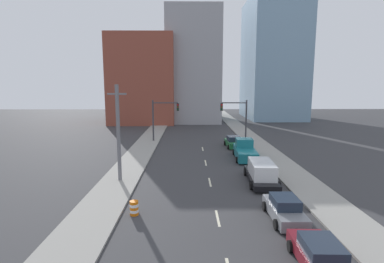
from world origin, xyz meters
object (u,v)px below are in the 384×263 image
(traffic_barrel, at_px, (134,208))
(sedan_maroon, at_px, (321,257))
(utility_pole_left_mid, at_px, (118,133))
(traffic_signal_left, at_px, (160,115))
(box_truck_black, at_px, (261,173))
(traffic_signal_right, at_px, (239,115))
(sedan_green, at_px, (234,142))
(pickup_truck_teal, at_px, (245,151))
(sedan_gray, at_px, (284,209))

(traffic_barrel, relative_size, sedan_maroon, 0.20)
(utility_pole_left_mid, bearing_deg, traffic_signal_left, 84.34)
(traffic_barrel, bearing_deg, sedan_maroon, -31.87)
(traffic_barrel, bearing_deg, box_truck_black, 32.96)
(traffic_signal_right, distance_m, sedan_green, 5.51)
(sedan_maroon, bearing_deg, traffic_signal_left, 109.97)
(traffic_signal_right, xyz_separation_m, pickup_truck_teal, (-0.98, -10.55, -3.11))
(sedan_green, bearing_deg, sedan_gray, -93.06)
(traffic_barrel, height_order, pickup_truck_teal, pickup_truck_teal)
(traffic_signal_right, xyz_separation_m, sedan_green, (-1.33, -4.20, -3.32))
(pickup_truck_teal, bearing_deg, traffic_signal_left, 138.44)
(utility_pole_left_mid, height_order, traffic_barrel, utility_pole_left_mid)
(traffic_signal_left, distance_m, box_truck_black, 22.24)
(traffic_signal_left, xyz_separation_m, sedan_gray, (10.26, -26.54, -3.33))
(traffic_signal_left, bearing_deg, sedan_gray, -68.87)
(sedan_maroon, bearing_deg, pickup_truck_teal, 90.87)
(pickup_truck_teal, bearing_deg, sedan_gray, -88.64)
(utility_pole_left_mid, xyz_separation_m, sedan_green, (12.23, 14.64, -3.68))
(sedan_maroon, relative_size, sedan_green, 1.03)
(utility_pole_left_mid, distance_m, sedan_green, 19.43)
(utility_pole_left_mid, distance_m, sedan_maroon, 18.14)
(traffic_barrel, xyz_separation_m, box_truck_black, (9.89, 6.41, 0.45))
(traffic_signal_left, height_order, sedan_gray, traffic_signal_left)
(utility_pole_left_mid, bearing_deg, box_truck_black, -2.43)
(sedan_maroon, bearing_deg, utility_pole_left_mid, 135.23)
(traffic_barrel, bearing_deg, sedan_gray, -4.55)
(traffic_signal_right, relative_size, utility_pole_left_mid, 0.73)
(utility_pole_left_mid, distance_m, pickup_truck_teal, 15.46)
(sedan_green, bearing_deg, pickup_truck_teal, -89.61)
(box_truck_black, distance_m, pickup_truck_teal, 8.81)
(traffic_signal_right, distance_m, pickup_truck_teal, 11.04)
(utility_pole_left_mid, xyz_separation_m, box_truck_black, (12.38, -0.53, -3.44))
(pickup_truck_teal, bearing_deg, traffic_barrel, -120.55)
(traffic_signal_right, xyz_separation_m, traffic_barrel, (-11.07, -25.77, -3.53))
(traffic_barrel, xyz_separation_m, pickup_truck_teal, (10.09, 15.22, 0.41))
(traffic_signal_left, relative_size, pickup_truck_teal, 0.98)
(sedan_gray, bearing_deg, traffic_barrel, 175.36)
(sedan_maroon, xyz_separation_m, sedan_gray, (-0.03, 5.24, 0.04))
(box_truck_black, bearing_deg, sedan_gray, -88.69)
(traffic_barrel, bearing_deg, traffic_signal_left, 91.38)
(traffic_signal_left, relative_size, box_truck_black, 0.97)
(sedan_maroon, xyz_separation_m, pickup_truck_teal, (0.43, 21.22, 0.25))
(traffic_signal_right, relative_size, box_truck_black, 0.97)
(traffic_signal_right, xyz_separation_m, box_truck_black, (-1.18, -19.36, -3.08))
(traffic_signal_left, distance_m, traffic_signal_right, 11.69)
(traffic_barrel, relative_size, sedan_green, 0.20)
(sedan_maroon, bearing_deg, traffic_signal_right, 89.49)
(traffic_signal_left, bearing_deg, sedan_maroon, -72.07)
(traffic_barrel, distance_m, pickup_truck_teal, 18.27)
(traffic_signal_right, relative_size, traffic_barrel, 6.55)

